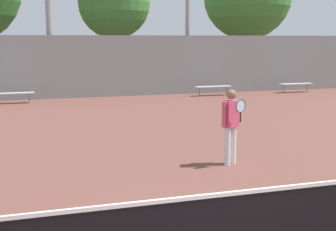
{
  "coord_description": "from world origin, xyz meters",
  "views": [
    {
      "loc": [
        -2.28,
        -5.01,
        2.84
      ],
      "look_at": [
        1.11,
        5.66,
        1.0
      ],
      "focal_mm": 50.0,
      "sensor_mm": 36.0,
      "label": 1
    }
  ],
  "objects_px": {
    "tennis_player": "(231,122)",
    "tree_green_broad": "(114,3)",
    "bench_courtside_far": "(9,94)",
    "bench_courtside_near": "(296,84)",
    "bench_adjacent_court": "(213,87)",
    "tennis_net": "(221,230)"
  },
  "relations": [
    {
      "from": "bench_courtside_near",
      "to": "tree_green_broad",
      "type": "bearing_deg",
      "value": 146.89
    },
    {
      "from": "bench_courtside_far",
      "to": "tree_green_broad",
      "type": "distance_m",
      "value": 9.29
    },
    {
      "from": "bench_courtside_far",
      "to": "tree_green_broad",
      "type": "relative_size",
      "value": 0.31
    },
    {
      "from": "bench_courtside_near",
      "to": "bench_courtside_far",
      "type": "height_order",
      "value": "same"
    },
    {
      "from": "bench_courtside_near",
      "to": "bench_courtside_far",
      "type": "relative_size",
      "value": 0.84
    },
    {
      "from": "tennis_player",
      "to": "tree_green_broad",
      "type": "height_order",
      "value": "tree_green_broad"
    },
    {
      "from": "bench_courtside_far",
      "to": "bench_adjacent_court",
      "type": "relative_size",
      "value": 1.17
    },
    {
      "from": "tennis_net",
      "to": "tennis_player",
      "type": "distance_m",
      "value": 5.0
    },
    {
      "from": "tennis_player",
      "to": "bench_courtside_near",
      "type": "relative_size",
      "value": 0.94
    },
    {
      "from": "bench_courtside_near",
      "to": "bench_adjacent_court",
      "type": "xyz_separation_m",
      "value": [
        -4.78,
        0.0,
        0.0
      ]
    },
    {
      "from": "tennis_player",
      "to": "bench_adjacent_court",
      "type": "height_order",
      "value": "tennis_player"
    },
    {
      "from": "tennis_player",
      "to": "bench_courtside_near",
      "type": "distance_m",
      "value": 15.48
    },
    {
      "from": "tennis_net",
      "to": "tree_green_broad",
      "type": "height_order",
      "value": "tree_green_broad"
    },
    {
      "from": "tennis_player",
      "to": "bench_courtside_near",
      "type": "bearing_deg",
      "value": 29.11
    },
    {
      "from": "tennis_net",
      "to": "tennis_player",
      "type": "xyz_separation_m",
      "value": [
        2.22,
        4.46,
        0.47
      ]
    },
    {
      "from": "bench_courtside_near",
      "to": "bench_adjacent_court",
      "type": "bearing_deg",
      "value": 180.0
    },
    {
      "from": "tennis_net",
      "to": "tree_green_broad",
      "type": "bearing_deg",
      "value": 82.05
    },
    {
      "from": "bench_courtside_near",
      "to": "bench_courtside_far",
      "type": "distance_m",
      "value": 14.54
    },
    {
      "from": "tennis_player",
      "to": "tree_green_broad",
      "type": "distance_m",
      "value": 18.26
    },
    {
      "from": "tennis_net",
      "to": "bench_courtside_near",
      "type": "distance_m",
      "value": 20.37
    },
    {
      "from": "tennis_net",
      "to": "bench_adjacent_court",
      "type": "xyz_separation_m",
      "value": [
        6.98,
        16.64,
        -0.07
      ]
    },
    {
      "from": "bench_courtside_near",
      "to": "tree_green_broad",
      "type": "distance_m",
      "value": 11.24
    }
  ]
}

